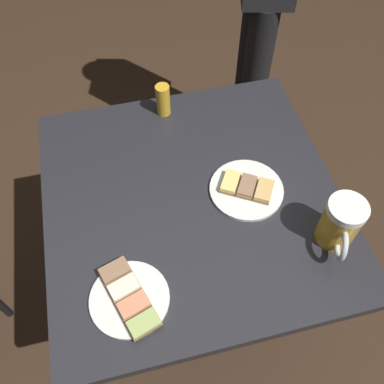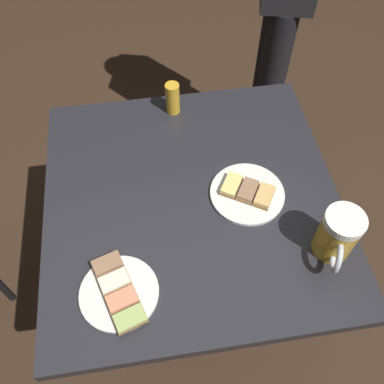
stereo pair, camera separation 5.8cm
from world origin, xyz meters
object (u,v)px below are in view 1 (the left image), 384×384
object	(u,v)px
beer_mug	(340,224)
beer_glass_small	(163,100)
plate_near	(247,189)
plate_far	(129,298)

from	to	relation	value
beer_mug	beer_glass_small	bearing A→B (deg)	120.88
plate_near	beer_glass_small	size ratio (longest dim) A/B	1.95
plate_near	beer_mug	distance (m)	0.27
plate_far	beer_glass_small	world-z (taller)	beer_glass_small
plate_near	beer_glass_small	bearing A→B (deg)	114.22
beer_mug	plate_near	bearing A→B (deg)	130.97
beer_mug	beer_glass_small	size ratio (longest dim) A/B	1.36
beer_glass_small	plate_near	bearing A→B (deg)	-65.78
plate_near	beer_mug	bearing A→B (deg)	-49.03
plate_near	plate_far	bearing A→B (deg)	-147.45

